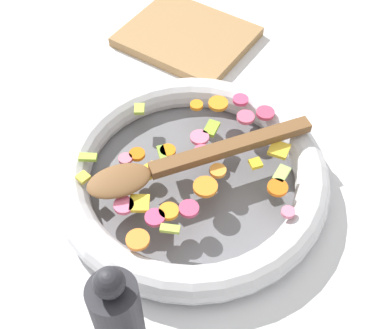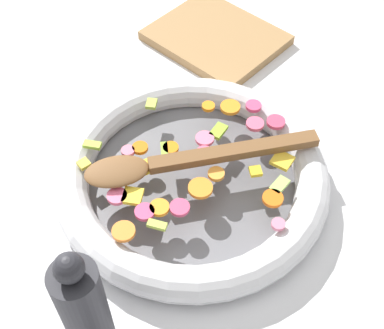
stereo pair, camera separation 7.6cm
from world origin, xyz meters
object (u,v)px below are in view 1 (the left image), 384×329
at_px(cutting_board, 187,37).
at_px(wooden_spoon, 179,163).
at_px(skillet, 192,176).
at_px(pepper_mill, 120,325).

bearing_deg(cutting_board, wooden_spoon, 122.02).
relative_size(skillet, pepper_mill, 1.94).
bearing_deg(cutting_board, pepper_mill, 117.01).
bearing_deg(wooden_spoon, skillet, -125.22).
distance_m(skillet, pepper_mill, 0.28).
distance_m(wooden_spoon, cutting_board, 0.36).
distance_m(pepper_mill, cutting_board, 0.61).
bearing_deg(pepper_mill, skillet, -73.31).
bearing_deg(wooden_spoon, cutting_board, -57.98).
bearing_deg(skillet, wooden_spoon, 54.78).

